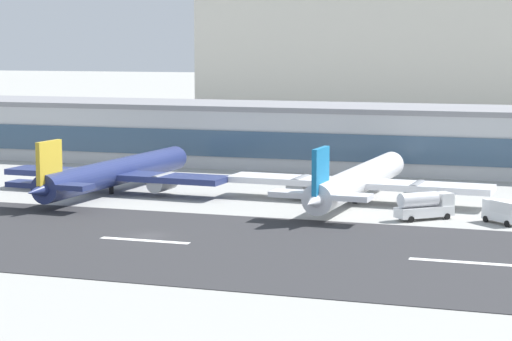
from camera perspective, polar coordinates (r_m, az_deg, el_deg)
ground_plane at (r=127.63m, az=-6.20°, el=-3.79°), size 1400.00×1400.00×0.00m
runway_strip at (r=124.83m, az=-6.81°, el=-4.03°), size 800.00×41.19×0.08m
runway_centreline_dash_4 at (r=124.46m, az=-6.45°, el=-4.04°), size 12.00×1.20×0.01m
runway_centreline_dash_5 at (r=113.98m, az=11.83°, el=-5.20°), size 12.00×1.20×0.01m
terminal_building at (r=199.33m, az=3.35°, el=2.04°), size 172.98×23.23×12.44m
distant_hotel_block at (r=322.04m, az=9.94°, el=6.41°), size 145.29×39.79×40.09m
airliner_gold_tail_gate_0 at (r=164.02m, az=-8.33°, el=-0.18°), size 39.51×49.93×10.42m
airliner_blue_tail_gate_1 at (r=153.35m, az=5.79°, el=-0.66°), size 41.95×50.03×10.44m
service_box_truck_0 at (r=139.30m, az=14.10°, el=-2.29°), size 6.05×5.82×3.25m
service_fuel_truck_1 at (r=140.36m, az=9.72°, el=-2.00°), size 8.06×7.62×3.95m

